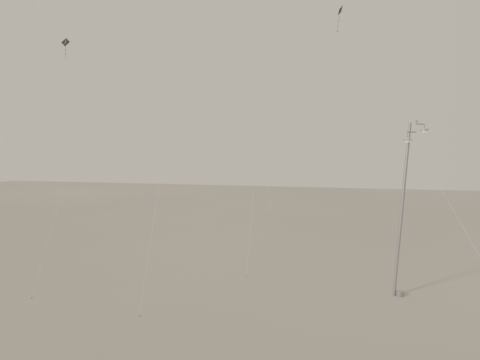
# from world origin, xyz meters

# --- Properties ---
(ground) EXTENTS (160.00, 160.00, 0.00)m
(ground) POSITION_xyz_m (0.00, 0.00, 0.00)
(ground) COLOR gray
(ground) RESTS_ON ground
(street_lamp) EXTENTS (1.79, 1.08, 10.15)m
(street_lamp) POSITION_xyz_m (10.84, 6.53, 5.41)
(street_lamp) COLOR #92959A
(street_lamp) RESTS_ON ground
(kite_1) EXTENTS (1.72, 12.00, 22.37)m
(kite_1) POSITION_xyz_m (-3.44, 8.72, 17.04)
(kite_1) COLOR black
(kite_1) RESTS_ON ground
(kite_3) EXTENTS (4.32, 5.13, 20.78)m
(kite_3) POSITION_xyz_m (-6.73, 4.12, 14.71)
(kite_3) COLOR maroon
(kite_3) RESTS_ON ground
(kite_4) EXTENTS (9.43, 14.37, 19.36)m
(kite_4) POSITION_xyz_m (8.48, 12.52, 14.95)
(kite_4) COLOR black
(kite_4) RESTS_ON ground
(kite_6) EXTENTS (3.77, 10.57, 17.01)m
(kite_6) POSITION_xyz_m (-14.72, 7.67, 12.35)
(kite_6) COLOR black
(kite_6) RESTS_ON ground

